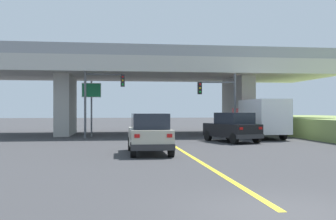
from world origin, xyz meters
TOP-DOWN VIEW (x-y plane):
  - ground at (0.00, 28.62)m, footprint 160.00×160.00m
  - overpass_bridge at (0.00, 28.62)m, footprint 31.76×10.89m
  - lane_divider_stripe at (0.00, 12.88)m, footprint 0.20×25.76m
  - suv_lead at (-1.85, 11.86)m, footprint 2.02×4.41m
  - suv_crossing at (4.40, 18.44)m, footprint 3.25×4.81m
  - box_truck at (7.71, 22.02)m, footprint 2.33×7.29m
  - traffic_signal_nearside at (4.81, 22.75)m, footprint 3.11×0.36m
  - traffic_signal_farside at (-4.85, 23.72)m, footprint 3.17×0.36m
  - highway_sign at (-5.52, 25.61)m, footprint 1.58×0.17m

SIDE VIEW (x-z plane):
  - ground at x=0.00m, z-range 0.00..0.00m
  - lane_divider_stripe at x=0.00m, z-range 0.00..0.01m
  - suv_lead at x=-1.85m, z-range 0.00..2.02m
  - suv_crossing at x=4.40m, z-range 0.00..2.02m
  - box_truck at x=7.71m, z-range 0.09..3.09m
  - traffic_signal_nearside at x=4.81m, z-range 0.68..5.77m
  - highway_sign at x=-5.52m, z-range 1.08..5.69m
  - traffic_signal_farside at x=-4.85m, z-range 0.80..6.40m
  - overpass_bridge at x=0.00m, z-range 1.67..9.07m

